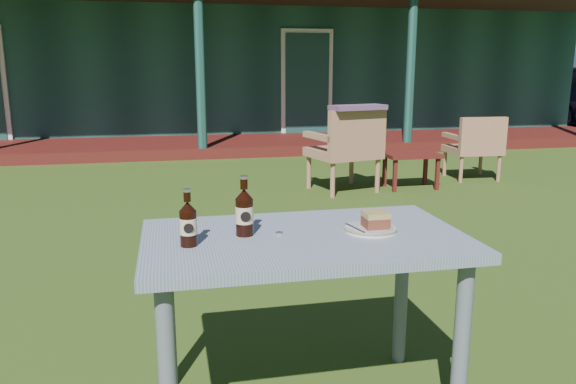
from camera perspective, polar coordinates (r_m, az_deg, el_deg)
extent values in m
plane|color=#334916|center=(3.83, -4.08, -7.86)|extent=(80.00, 80.00, 0.00)
cube|color=#184039|center=(13.07, -10.12, 12.23)|extent=(15.00, 6.00, 2.60)
cube|color=black|center=(13.14, -10.38, 18.56)|extent=(15.80, 6.80, 0.30)
cube|color=#4A1512|center=(9.26, -8.94, 4.63)|extent=(15.00, 1.80, 0.16)
cylinder|color=#184039|center=(8.37, -8.89, 11.68)|extent=(0.14, 0.14, 2.45)
cylinder|color=#184039|center=(9.15, 12.31, 11.61)|extent=(0.14, 0.14, 2.45)
cube|color=white|center=(10.34, 1.91, 10.71)|extent=(0.95, 0.06, 2.00)
cube|color=#193D38|center=(10.32, 1.95, 10.71)|extent=(0.80, 0.04, 1.85)
cube|color=slate|center=(2.11, 1.70, -4.91)|extent=(1.20, 0.70, 0.04)
cylinder|color=slate|center=(1.96, -12.10, -18.25)|extent=(0.06, 0.06, 0.68)
cylinder|color=slate|center=(2.20, 17.16, -14.92)|extent=(0.06, 0.06, 0.68)
cylinder|color=slate|center=(2.44, -12.14, -11.79)|extent=(0.06, 0.06, 0.68)
cylinder|color=slate|center=(2.64, 11.43, -9.86)|extent=(0.06, 0.06, 0.68)
cylinder|color=silver|center=(2.18, 8.36, -3.74)|extent=(0.20, 0.20, 0.01)
cylinder|color=olive|center=(2.18, 8.37, -3.62)|extent=(0.20, 0.20, 0.00)
cube|color=#5D2B1D|center=(2.18, 8.88, -3.04)|extent=(0.09, 0.08, 0.04)
cube|color=#9C8646|center=(2.17, 8.90, -2.25)|extent=(0.09, 0.09, 0.02)
cube|color=silver|center=(2.15, 6.83, -3.70)|extent=(0.04, 0.14, 0.00)
cylinder|color=black|center=(2.09, -4.44, -2.57)|extent=(0.07, 0.07, 0.14)
cone|color=black|center=(2.07, -4.49, -0.21)|extent=(0.07, 0.07, 0.04)
cylinder|color=black|center=(2.06, -4.50, 0.82)|extent=(0.03, 0.03, 0.04)
cylinder|color=silver|center=(2.06, -4.52, 1.49)|extent=(0.03, 0.03, 0.01)
cylinder|color=#CEB891|center=(2.09, -4.45, -2.29)|extent=(0.07, 0.07, 0.06)
cylinder|color=black|center=(2.06, -4.33, -2.53)|extent=(0.04, 0.00, 0.04)
cylinder|color=black|center=(2.00, -10.09, -3.68)|extent=(0.06, 0.06, 0.13)
cone|color=black|center=(1.98, -10.18, -1.45)|extent=(0.06, 0.06, 0.03)
cylinder|color=black|center=(1.97, -10.22, -0.46)|extent=(0.03, 0.03, 0.03)
cylinder|color=silver|center=(1.96, -10.24, 0.17)|extent=(0.03, 0.03, 0.01)
cylinder|color=#CEB891|center=(1.99, -10.10, -3.41)|extent=(0.06, 0.06, 0.06)
cylinder|color=black|center=(1.96, -10.07, -3.65)|extent=(0.03, 0.00, 0.03)
cylinder|color=silver|center=(2.12, -0.90, -4.21)|extent=(0.03, 0.03, 0.01)
cube|color=#9E6D4F|center=(6.18, 5.61, 3.98)|extent=(0.80, 0.77, 0.09)
cube|color=#9E6D4F|center=(5.92, 7.06, 6.17)|extent=(0.67, 0.25, 0.44)
cube|color=#9E6D4F|center=(6.33, 7.85, 5.90)|extent=(0.22, 0.59, 0.06)
cube|color=#9E6D4F|center=(6.02, 3.12, 5.65)|extent=(0.22, 0.59, 0.06)
cylinder|color=#9E6D4F|center=(6.58, 6.46, 2.44)|extent=(0.05, 0.05, 0.37)
cylinder|color=#9E6D4F|center=(6.30, 2.13, 2.05)|extent=(0.05, 0.05, 0.37)
cylinder|color=#9E6D4F|center=(6.16, 9.08, 1.66)|extent=(0.05, 0.05, 0.37)
cylinder|color=#9E6D4F|center=(5.85, 4.56, 1.21)|extent=(0.05, 0.05, 0.37)
cube|color=#9E6D4F|center=(7.18, 18.22, 4.10)|extent=(0.59, 0.56, 0.08)
cube|color=#9E6D4F|center=(6.95, 19.21, 5.65)|extent=(0.57, 0.10, 0.37)
cube|color=#9E6D4F|center=(7.29, 20.01, 5.40)|extent=(0.09, 0.50, 0.05)
cube|color=#9E6D4F|center=(7.06, 16.41, 5.43)|extent=(0.09, 0.50, 0.05)
cylinder|color=#9E6D4F|center=(7.51, 18.97, 2.87)|extent=(0.04, 0.04, 0.32)
cylinder|color=#9E6D4F|center=(7.30, 15.64, 2.82)|extent=(0.04, 0.04, 0.32)
cylinder|color=#9E6D4F|center=(7.13, 20.63, 2.26)|extent=(0.04, 0.04, 0.32)
cylinder|color=#9E6D4F|center=(6.90, 17.18, 2.19)|extent=(0.04, 0.04, 0.32)
cube|color=#5F3E64|center=(5.89, 7.12, 8.53)|extent=(0.63, 0.37, 0.05)
cube|color=#4A1512|center=(6.41, 12.43, 3.71)|extent=(0.60, 0.40, 0.04)
cube|color=#4A1512|center=(6.21, 10.80, 1.63)|extent=(0.04, 0.04, 0.36)
cube|color=#4A1512|center=(6.41, 14.93, 1.78)|extent=(0.04, 0.04, 0.36)
cube|color=#4A1512|center=(6.48, 9.79, 2.12)|extent=(0.04, 0.04, 0.36)
cube|color=#4A1512|center=(6.68, 13.78, 2.25)|extent=(0.04, 0.04, 0.36)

